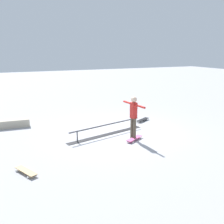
{
  "coord_description": "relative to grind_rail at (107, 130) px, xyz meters",
  "views": [
    {
      "loc": [
        4.26,
        8.69,
        3.16
      ],
      "look_at": [
        0.59,
        0.64,
        1.0
      ],
      "focal_mm": 41.48,
      "sensor_mm": 36.0,
      "label": 1
    }
  ],
  "objects": [
    {
      "name": "skater_main",
      "position": [
        -0.66,
        0.87,
        0.73
      ],
      "size": [
        0.22,
        1.27,
        1.57
      ],
      "rotation": [
        0.0,
        0.0,
        1.67
      ],
      "color": "brown",
      "rests_on": "ground_plane"
    },
    {
      "name": "grind_rail",
      "position": [
        0.0,
        0.0,
        0.0
      ],
      "size": [
        3.31,
        1.04,
        0.42
      ],
      "rotation": [
        0.0,
        0.0,
        0.24
      ],
      "color": "black",
      "rests_on": "ground_plane"
    },
    {
      "name": "loose_skateboard_black",
      "position": [
        -2.24,
        -1.07,
        -0.11
      ],
      "size": [
        0.8,
        0.56,
        0.09
      ],
      "rotation": [
        0.0,
        0.0,
        0.5
      ],
      "color": "black",
      "rests_on": "ground_plane"
    },
    {
      "name": "loose_skateboard_natural",
      "position": [
        3.15,
        2.01,
        -0.11
      ],
      "size": [
        0.51,
        0.81,
        0.09
      ],
      "rotation": [
        0.0,
        0.0,
        2.0
      ],
      "color": "tan",
      "rests_on": "ground_plane"
    },
    {
      "name": "ground_plane",
      "position": [
        -0.59,
        -0.14,
        -0.18
      ],
      "size": [
        60.0,
        60.0,
        0.0
      ],
      "primitive_type": "plane",
      "color": "#9E9EA3"
    },
    {
      "name": "skateboard_main",
      "position": [
        -0.66,
        0.97,
        -0.11
      ],
      "size": [
        0.8,
        0.56,
        0.09
      ],
      "rotation": [
        0.0,
        0.0,
        0.5
      ],
      "color": "#E05993",
      "rests_on": "ground_plane"
    },
    {
      "name": "skate_ledge",
      "position": [
        3.34,
        -2.51,
        -0.02
      ],
      "size": [
        1.73,
        0.51,
        0.32
      ],
      "primitive_type": "cube",
      "rotation": [
        0.0,
        0.0,
        -0.07
      ],
      "color": "#B2A893",
      "rests_on": "ground_plane"
    }
  ]
}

